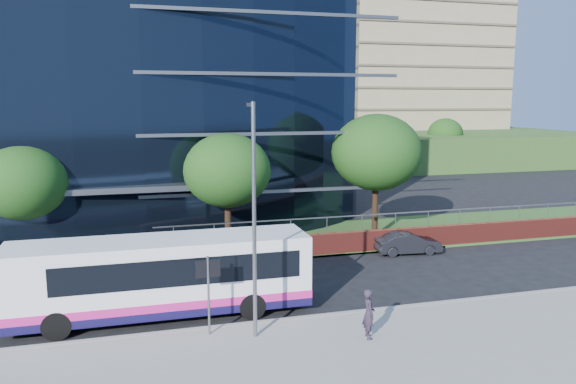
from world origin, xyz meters
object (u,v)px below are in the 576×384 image
object	(u,v)px
tree_far_d	(376,152)
tree_dist_e	(330,133)
tree_dist_f	(445,133)
city_bus	(164,276)
parked_car	(408,243)
tree_far_c	(227,171)
pedestrian	(369,314)
tree_far_b	(23,183)
streetlight_east	(254,214)
street_sign	(208,279)

from	to	relation	value
tree_far_d	tree_dist_e	world-z (taller)	tree_far_d
tree_dist_f	city_bus	bearing A→B (deg)	-131.84
tree_dist_f	parked_car	size ratio (longest dim) A/B	1.71
tree_far_c	pedestrian	bearing A→B (deg)	-77.68
tree_far_b	streetlight_east	distance (m)	14.74
streetlight_east	parked_car	world-z (taller)	streetlight_east
tree_dist_f	parked_car	distance (m)	42.89
tree_far_d	street_sign	bearing A→B (deg)	-134.78
tree_far_c	tree_dist_f	distance (m)	46.67
tree_far_b	city_bus	xyz separation A→B (m)	(6.16, -8.65, -2.60)
tree_far_d	parked_car	distance (m)	5.85
tree_dist_f	city_bus	world-z (taller)	tree_dist_f
streetlight_east	tree_far_c	bearing A→B (deg)	84.89
city_bus	tree_far_c	bearing A→B (deg)	64.78
city_bus	pedestrian	distance (m)	7.82
tree_far_d	pedestrian	distance (m)	15.36
street_sign	streetlight_east	bearing A→B (deg)	-21.36
tree_far_b	tree_far_d	world-z (taller)	tree_far_d
tree_far_d	city_bus	bearing A→B (deg)	-144.54
streetlight_east	city_bus	xyz separation A→B (m)	(-2.84, 3.03, -2.83)
street_sign	tree_dist_e	bearing A→B (deg)	64.88
tree_far_b	pedestrian	size ratio (longest dim) A/B	3.49
parked_car	tree_far_b	bearing A→B (deg)	86.33
tree_dist_e	tree_dist_f	xyz separation A→B (m)	(16.00, 2.00, -0.33)
tree_dist_e	city_bus	distance (m)	44.45
street_sign	tree_far_c	distance (m)	11.14
tree_dist_e	parked_car	bearing A→B (deg)	-102.85
street_sign	tree_dist_f	size ratio (longest dim) A/B	0.46
tree_far_d	streetlight_east	distance (m)	15.77
city_bus	parked_car	xyz separation A→B (m)	(13.18, 5.56, -1.03)
streetlight_east	parked_car	bearing A→B (deg)	39.71
tree_far_b	tree_far_c	distance (m)	10.02
streetlight_east	pedestrian	distance (m)	5.18
tree_far_b	tree_far_d	bearing A→B (deg)	1.51
pedestrian	parked_car	bearing A→B (deg)	-26.42
tree_dist_e	city_bus	xyz separation A→B (m)	(-20.84, -39.15, -2.92)
street_sign	parked_car	distance (m)	14.38
tree_far_b	tree_far_d	distance (m)	19.03
tree_dist_e	streetlight_east	xyz separation A→B (m)	(-18.00, -42.17, -0.10)
city_bus	parked_car	distance (m)	14.35
tree_far_b	tree_dist_f	bearing A→B (deg)	37.08
streetlight_east	tree_dist_f	bearing A→B (deg)	52.42
tree_far_d	tree_dist_f	bearing A→B (deg)	53.13
tree_far_b	city_bus	size ratio (longest dim) A/B	0.54
street_sign	tree_far_b	distance (m)	13.54
tree_far_d	tree_dist_e	distance (m)	31.06
tree_dist_e	pedestrian	world-z (taller)	tree_dist_e
city_bus	pedestrian	world-z (taller)	city_bus
streetlight_east	parked_car	size ratio (longest dim) A/B	2.26
tree_far_d	tree_dist_f	xyz separation A→B (m)	(24.00, 32.00, -0.98)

